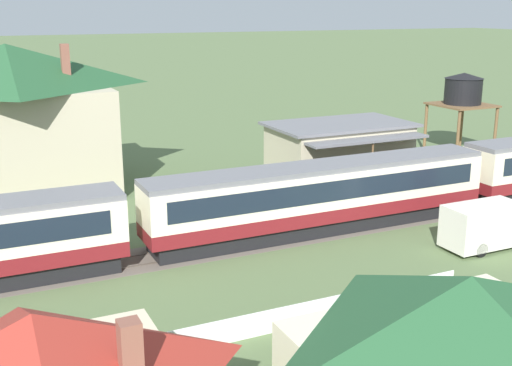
{
  "coord_description": "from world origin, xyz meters",
  "views": [
    {
      "loc": [
        -13.89,
        -32.12,
        12.97
      ],
      "look_at": [
        1.54,
        0.84,
        2.98
      ],
      "focal_mm": 45.0,
      "sensor_mm": 36.0,
      "label": 1
    }
  ],
  "objects_px": {
    "station_building": "(339,154)",
    "water_tower": "(463,92)",
    "cottage_dark_green_roof": "(465,349)",
    "passenger_train": "(137,220)",
    "delivery_truck_red": "(494,224)",
    "station_house_dark_green_roof": "(12,117)",
    "yard_tree_1": "(46,118)"
  },
  "relations": [
    {
      "from": "delivery_truck_red",
      "to": "cottage_dark_green_roof",
      "type": "bearing_deg",
      "value": -138.05
    },
    {
      "from": "cottage_dark_green_roof",
      "to": "yard_tree_1",
      "type": "xyz_separation_m",
      "value": [
        -7.99,
        33.0,
        2.85
      ]
    },
    {
      "from": "station_house_dark_green_roof",
      "to": "water_tower",
      "type": "bearing_deg",
      "value": -5.26
    },
    {
      "from": "station_building",
      "to": "water_tower",
      "type": "distance_m",
      "value": 16.91
    },
    {
      "from": "station_house_dark_green_roof",
      "to": "water_tower",
      "type": "xyz_separation_m",
      "value": [
        38.01,
        -3.5,
        0.19
      ]
    },
    {
      "from": "cottage_dark_green_roof",
      "to": "yard_tree_1",
      "type": "bearing_deg",
      "value": 103.62
    },
    {
      "from": "passenger_train",
      "to": "water_tower",
      "type": "xyz_separation_m",
      "value": [
        33.57,
        13.07,
        3.38
      ]
    },
    {
      "from": "water_tower",
      "to": "delivery_truck_red",
      "type": "bearing_deg",
      "value": -127.74
    },
    {
      "from": "passenger_train",
      "to": "station_building",
      "type": "xyz_separation_m",
      "value": [
        17.65,
        8.41,
        0.11
      ]
    },
    {
      "from": "passenger_train",
      "to": "yard_tree_1",
      "type": "xyz_separation_m",
      "value": [
        -2.33,
        15.08,
        3.23
      ]
    },
    {
      "from": "water_tower",
      "to": "yard_tree_1",
      "type": "relative_size",
      "value": 0.97
    },
    {
      "from": "station_building",
      "to": "water_tower",
      "type": "relative_size",
      "value": 1.43
    },
    {
      "from": "water_tower",
      "to": "yard_tree_1",
      "type": "distance_m",
      "value": 35.95
    },
    {
      "from": "water_tower",
      "to": "yard_tree_1",
      "type": "height_order",
      "value": "yard_tree_1"
    },
    {
      "from": "station_building",
      "to": "cottage_dark_green_roof",
      "type": "xyz_separation_m",
      "value": [
        -11.98,
        -26.33,
        0.27
      ]
    },
    {
      "from": "passenger_train",
      "to": "station_house_dark_green_roof",
      "type": "xyz_separation_m",
      "value": [
        -4.44,
        16.56,
        3.18
      ]
    },
    {
      "from": "water_tower",
      "to": "cottage_dark_green_roof",
      "type": "distance_m",
      "value": 41.8
    },
    {
      "from": "passenger_train",
      "to": "delivery_truck_red",
      "type": "distance_m",
      "value": 19.62
    },
    {
      "from": "station_building",
      "to": "station_house_dark_green_roof",
      "type": "bearing_deg",
      "value": 159.74
    },
    {
      "from": "delivery_truck_red",
      "to": "yard_tree_1",
      "type": "relative_size",
      "value": 0.84
    },
    {
      "from": "station_house_dark_green_roof",
      "to": "yard_tree_1",
      "type": "height_order",
      "value": "station_house_dark_green_roof"
    },
    {
      "from": "water_tower",
      "to": "station_house_dark_green_roof",
      "type": "bearing_deg",
      "value": 174.74
    },
    {
      "from": "station_building",
      "to": "cottage_dark_green_roof",
      "type": "height_order",
      "value": "cottage_dark_green_roof"
    },
    {
      "from": "yard_tree_1",
      "to": "water_tower",
      "type": "bearing_deg",
      "value": -3.21
    },
    {
      "from": "passenger_train",
      "to": "water_tower",
      "type": "bearing_deg",
      "value": 21.27
    },
    {
      "from": "station_house_dark_green_roof",
      "to": "passenger_train",
      "type": "bearing_deg",
      "value": -74.99
    },
    {
      "from": "station_building",
      "to": "station_house_dark_green_roof",
      "type": "height_order",
      "value": "station_house_dark_green_roof"
    },
    {
      "from": "cottage_dark_green_roof",
      "to": "station_building",
      "type": "bearing_deg",
      "value": 65.53
    },
    {
      "from": "station_house_dark_green_roof",
      "to": "delivery_truck_red",
      "type": "bearing_deg",
      "value": -44.93
    },
    {
      "from": "station_building",
      "to": "station_house_dark_green_roof",
      "type": "distance_m",
      "value": 23.75
    },
    {
      "from": "cottage_dark_green_roof",
      "to": "delivery_truck_red",
      "type": "bearing_deg",
      "value": 41.95
    },
    {
      "from": "delivery_truck_red",
      "to": "yard_tree_1",
      "type": "bearing_deg",
      "value": 134.22
    }
  ]
}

